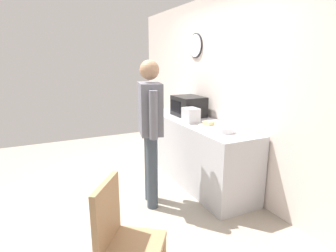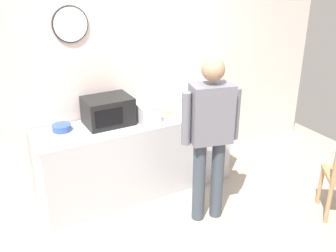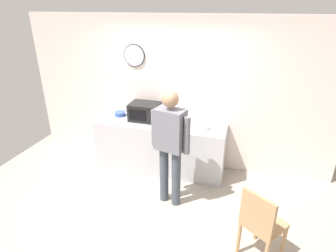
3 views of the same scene
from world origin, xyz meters
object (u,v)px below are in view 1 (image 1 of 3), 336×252
Objects in this scene: person_standing at (150,123)px; sandwich_plate at (209,125)px; salad_bowl at (177,108)px; fork_utensil at (159,110)px; microwave at (189,106)px; wooden_chair at (122,239)px; toaster at (191,115)px; cereal_bowl at (225,130)px; spoon_utensil at (175,119)px.

sandwich_plate is at bearing 91.50° from person_standing.
fork_utensil is (-0.11, -0.28, -0.03)m from salad_bowl.
microwave is 0.70m from sandwich_plate.
microwave is 2.58m from wooden_chair.
person_standing reaches higher than salad_bowl.
toaster is 0.79m from person_standing.
wooden_chair is (1.25, -1.53, -0.38)m from sandwich_plate.
toaster is (-0.64, -0.10, 0.07)m from cereal_bowl.
wooden_chair is (0.90, -1.54, -0.40)m from cereal_bowl.
cereal_bowl reaches higher than wooden_chair.
toaster is at bearing 21.10° from spoon_utensil.
sandwich_plate is 0.59m from spoon_utensil.
cereal_bowl is 1.26× the size of fork_utensil.
salad_bowl is at bearing 173.50° from microwave.
salad_bowl is 1.55m from person_standing.
microwave is at bearing 172.35° from sandwich_plate.
microwave is at bearing 140.03° from wooden_chair.
fork_utensil is (-1.29, -0.13, -0.02)m from sandwich_plate.
sandwich_plate is at bearing -7.65° from microwave.
salad_bowl is 1.17× the size of spoon_utensil.
spoon_utensil is 2.28m from wooden_chair.
salad_bowl reaches higher than fork_utensil.
cereal_bowl is at bearing -5.44° from salad_bowl.
sandwich_plate is 1.50× the size of spoon_utensil.
sandwich_plate is 0.27× the size of wooden_chair.
spoon_utensil is at bearing 132.90° from person_standing.
toaster is (0.89, -0.25, 0.07)m from salad_bowl.
sandwich_plate reaches higher than spoon_utensil.
fork_utensil is (-1.64, -0.14, -0.03)m from cereal_bowl.
spoon_utensil is (-0.91, -0.20, -0.03)m from cereal_bowl.
salad_bowl is at bearing 68.65° from fork_utensil.
microwave reaches higher than fork_utensil.
person_standing is (-0.33, -0.82, 0.10)m from cereal_bowl.
sandwich_plate is 0.32m from toaster.
microwave reaches higher than toaster.
person_standing is 1.51m from wooden_chair.
sandwich_plate reaches higher than fork_utensil.
cereal_bowl is (0.35, 0.00, 0.01)m from sandwich_plate.
sandwich_plate is at bearing -179.55° from cereal_bowl.
microwave is 0.53× the size of wooden_chair.
microwave reaches higher than salad_bowl.
person_standing is at bearing -47.10° from spoon_utensil.
sandwich_plate is 0.35m from cereal_bowl.
cereal_bowl is at bearing 120.47° from wooden_chair.
wooden_chair is (1.94, -1.63, -0.51)m from microwave.
microwave is 1.05m from cereal_bowl.
fork_utensil is at bearing -111.35° from salad_bowl.
sandwich_plate is 2.02m from wooden_chair.
person_standing is (0.31, -0.72, 0.03)m from toaster.
salad_bowl is (-1.18, 0.15, 0.01)m from sandwich_plate.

